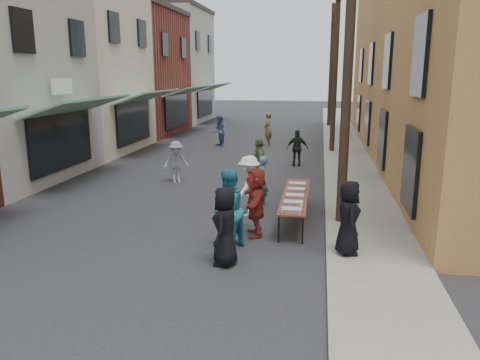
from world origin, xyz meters
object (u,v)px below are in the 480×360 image
(utility_pole_far, at_px, (331,67))
(server, at_px, (348,218))
(guest_front_c, at_px, (228,210))
(catering_tray_sausage, at_px, (292,210))
(guest_front_a, at_px, (225,226))
(serving_table, at_px, (295,196))
(utility_pole_mid, at_px, (335,64))
(utility_pole_near, at_px, (349,56))

(utility_pole_far, xyz_separation_m, server, (0.05, -26.42, -3.56))
(guest_front_c, height_order, server, guest_front_c)
(catering_tray_sausage, bearing_deg, server, -34.75)
(server, bearing_deg, guest_front_a, 99.25)
(serving_table, height_order, catering_tray_sausage, catering_tray_sausage)
(catering_tray_sausage, bearing_deg, utility_pole_far, 87.17)
(utility_pole_far, bearing_deg, catering_tray_sausage, -92.83)
(utility_pole_mid, bearing_deg, guest_front_c, -100.65)
(utility_pole_near, distance_m, guest_front_a, 5.52)
(utility_pole_mid, bearing_deg, serving_table, -96.07)
(guest_front_a, relative_size, guest_front_c, 0.90)
(guest_front_c, bearing_deg, utility_pole_far, -163.61)
(utility_pole_near, distance_m, serving_table, 3.99)
(utility_pole_near, height_order, catering_tray_sausage, utility_pole_near)
(catering_tray_sausage, xyz_separation_m, server, (1.31, -0.91, 0.15))
(guest_front_a, distance_m, guest_front_c, 0.91)
(serving_table, relative_size, guest_front_c, 2.08)
(utility_pole_near, relative_size, guest_front_a, 5.20)
(utility_pole_near, relative_size, guest_front_c, 4.68)
(server, bearing_deg, catering_tray_sausage, 46.93)
(utility_pole_mid, height_order, serving_table, utility_pole_mid)
(utility_pole_far, distance_m, guest_front_a, 27.62)
(utility_pole_mid, xyz_separation_m, guest_front_a, (-2.58, -15.26, -3.63))
(utility_pole_mid, distance_m, server, 14.85)
(catering_tray_sausage, height_order, guest_front_a, guest_front_a)
(serving_table, distance_m, guest_front_a, 3.65)
(utility_pole_mid, bearing_deg, catering_tray_sausage, -95.34)
(guest_front_a, height_order, guest_front_c, guest_front_c)
(utility_pole_near, bearing_deg, utility_pole_far, 90.00)
(catering_tray_sausage, relative_size, guest_front_a, 0.29)
(catering_tray_sausage, distance_m, guest_front_a, 2.19)
(guest_front_a, relative_size, server, 1.03)
(utility_pole_near, relative_size, utility_pole_mid, 1.00)
(utility_pole_mid, height_order, catering_tray_sausage, utility_pole_mid)
(utility_pole_far, height_order, guest_front_a, utility_pole_far)
(utility_pole_near, height_order, guest_front_a, utility_pole_near)
(catering_tray_sausage, bearing_deg, utility_pole_near, 50.15)
(guest_front_a, bearing_deg, utility_pole_far, 178.88)
(utility_pole_near, distance_m, utility_pole_far, 24.00)
(utility_pole_mid, xyz_separation_m, catering_tray_sausage, (-1.26, -13.51, -3.71))
(utility_pole_far, xyz_separation_m, guest_front_c, (-2.70, -26.36, -3.54))
(serving_table, relative_size, server, 2.38)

